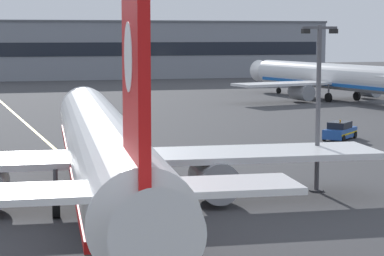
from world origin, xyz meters
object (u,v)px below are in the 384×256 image
object	(u,v)px
apron_lamp_post	(318,105)
service_car_third	(340,131)
airliner_background	(335,77)
airliner_foreground	(103,147)

from	to	relation	value
apron_lamp_post	service_car_third	xyz separation A→B (m)	(11.49, 20.42, -4.54)
airliner_background	apron_lamp_post	world-z (taller)	airliner_background
apron_lamp_post	service_car_third	bearing A→B (deg)	60.63
airliner_foreground	apron_lamp_post	size ratio (longest dim) A/B	4.13
service_car_third	airliner_background	bearing A→B (deg)	65.04
apron_lamp_post	airliner_foreground	bearing A→B (deg)	-175.63
airliner_background	service_car_third	world-z (taller)	airliner_background
airliner_background	service_car_third	xyz separation A→B (m)	(-17.42, -37.43, -2.53)
service_car_third	apron_lamp_post	bearing A→B (deg)	-119.37
airliner_foreground	apron_lamp_post	world-z (taller)	airliner_foreground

